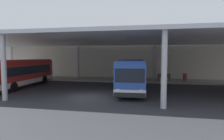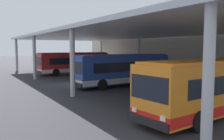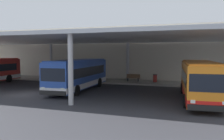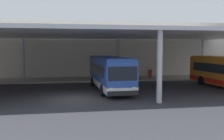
{
  "view_description": "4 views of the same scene",
  "coord_description": "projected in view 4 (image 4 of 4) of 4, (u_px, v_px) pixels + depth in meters",
  "views": [
    {
      "loc": [
        5.1,
        -15.39,
        3.48
      ],
      "look_at": [
        1.09,
        5.35,
        2.0
      ],
      "focal_mm": 29.91,
      "sensor_mm": 36.0,
      "label": 1
    },
    {
      "loc": [
        23.74,
        -9.51,
        3.81
      ],
      "look_at": [
        2.44,
        3.36,
        1.53
      ],
      "focal_mm": 38.46,
      "sensor_mm": 36.0,
      "label": 2
    },
    {
      "loc": [
        14.73,
        -17.84,
        3.86
      ],
      "look_at": [
        6.91,
        4.69,
        2.13
      ],
      "focal_mm": 37.67,
      "sensor_mm": 36.0,
      "label": 3
    },
    {
      "loc": [
        -0.13,
        -19.58,
        3.92
      ],
      "look_at": [
        3.84,
        4.53,
        1.85
      ],
      "focal_mm": 39.87,
      "sensor_mm": 36.0,
      "label": 4
    }
  ],
  "objects": [
    {
      "name": "bus_second_bay",
      "position": [
        109.0,
        73.0,
        23.98
      ],
      "size": [
        3.06,
        10.64,
        3.17
      ],
      "color": "#284CA8",
      "rests_on": "ground"
    },
    {
      "name": "ground_plane",
      "position": [
        73.0,
        99.0,
        19.61
      ],
      "size": [
        200.0,
        200.0,
        0.0
      ],
      "primitive_type": "plane",
      "color": "#333338"
    },
    {
      "name": "trash_bin",
      "position": [
        150.0,
        74.0,
        32.95
      ],
      "size": [
        0.52,
        0.52,
        0.98
      ],
      "color": "maroon",
      "rests_on": "platform_kerb"
    },
    {
      "name": "station_building_facade",
      "position": [
        72.0,
        49.0,
        34.03
      ],
      "size": [
        48.0,
        1.6,
        7.72
      ],
      "primitive_type": "cube",
      "color": "beige",
      "rests_on": "ground"
    },
    {
      "name": "bench_waiting",
      "position": [
        129.0,
        74.0,
        32.35
      ],
      "size": [
        1.8,
        0.45,
        0.92
      ],
      "color": "brown",
      "rests_on": "platform_kerb"
    },
    {
      "name": "canopy_shelter",
      "position": [
        72.0,
        35.0,
        24.57
      ],
      "size": [
        40.0,
        17.0,
        5.55
      ],
      "color": "silver",
      "rests_on": "ground"
    },
    {
      "name": "platform_kerb",
      "position": [
        73.0,
        80.0,
        31.15
      ],
      "size": [
        42.0,
        4.5,
        0.18
      ],
      "primitive_type": "cube",
      "color": "#A39E93",
      "rests_on": "ground"
    }
  ]
}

